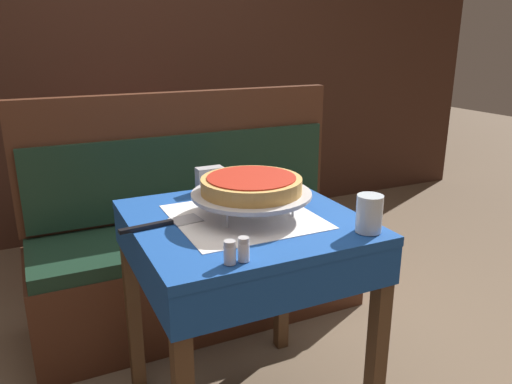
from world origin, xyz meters
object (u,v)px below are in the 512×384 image
at_px(booth_bench, 200,254).
at_px(pepper_shaker, 244,249).
at_px(dining_table_rear, 139,153).
at_px(pizza_server, 163,224).
at_px(condiment_caddy, 140,130).
at_px(water_glass_near, 369,213).
at_px(deep_dish_pizza, 252,185).
at_px(dining_table_front, 244,247).
at_px(napkin_holder, 211,179).
at_px(pizza_pan_stand, 252,195).
at_px(salt_shaker, 230,252).

distance_m(booth_bench, pepper_shaker, 1.17).
xyz_separation_m(dining_table_rear, pepper_shaker, (-0.14, -1.83, 0.15)).
distance_m(pizza_server, condiment_caddy, 1.46).
relative_size(dining_table_rear, water_glass_near, 6.84).
distance_m(dining_table_rear, water_glass_near, 1.83).
bearing_deg(pepper_shaker, deep_dish_pizza, 61.31).
relative_size(dining_table_front, water_glass_near, 6.90).
xyz_separation_m(booth_bench, napkin_holder, (-0.09, -0.43, 0.50)).
distance_m(booth_bench, water_glass_near, 1.15).
bearing_deg(pizza_pan_stand, dining_table_front, 171.51).
distance_m(salt_shaker, pepper_shaker, 0.04).
relative_size(dining_table_rear, deep_dish_pizza, 2.37).
height_order(water_glass_near, pepper_shaker, water_glass_near).
xyz_separation_m(deep_dish_pizza, pepper_shaker, (-0.16, -0.30, -0.07)).
xyz_separation_m(dining_table_front, pizza_pan_stand, (0.03, -0.00, 0.17)).
distance_m(pizza_pan_stand, salt_shaker, 0.36).
height_order(dining_table_rear, condiment_caddy, condiment_caddy).
bearing_deg(pepper_shaker, salt_shaker, 180.00).
bearing_deg(pizza_server, deep_dish_pizza, -8.02).
height_order(booth_bench, napkin_holder, booth_bench).
height_order(dining_table_front, pizza_server, pizza_server).
height_order(pizza_server, salt_shaker, salt_shaker).
relative_size(pizza_pan_stand, deep_dish_pizza, 1.20).
distance_m(dining_table_rear, deep_dish_pizza, 1.55).
bearing_deg(pizza_pan_stand, dining_table_rear, 91.01).
distance_m(deep_dish_pizza, pepper_shaker, 0.35).
bearing_deg(pepper_shaker, dining_table_rear, 85.74).
bearing_deg(water_glass_near, booth_bench, 100.63).
relative_size(pizza_pan_stand, water_glass_near, 3.45).
bearing_deg(water_glass_near, condiment_caddy, 99.09).
bearing_deg(dining_table_rear, dining_table_front, -90.02).
height_order(pizza_server, napkin_holder, napkin_holder).
relative_size(booth_bench, napkin_holder, 15.54).
xyz_separation_m(deep_dish_pizza, napkin_holder, (-0.02, 0.31, -0.06)).
relative_size(pizza_server, salt_shaker, 4.20).
relative_size(salt_shaker, condiment_caddy, 0.39).
height_order(pepper_shaker, condiment_caddy, condiment_caddy).
relative_size(dining_table_front, pepper_shaker, 11.95).
bearing_deg(dining_table_front, booth_bench, 82.87).
relative_size(pizza_pan_stand, condiment_caddy, 2.43).
distance_m(dining_table_front, pizza_pan_stand, 0.18).
xyz_separation_m(dining_table_rear, booth_bench, (0.09, -0.79, -0.34)).
height_order(pizza_pan_stand, napkin_holder, napkin_holder).
bearing_deg(pizza_server, pizza_pan_stand, -8.02).
xyz_separation_m(dining_table_front, napkin_holder, (0.00, 0.31, 0.15)).
bearing_deg(deep_dish_pizza, booth_bench, 85.03).
xyz_separation_m(dining_table_front, salt_shaker, (-0.17, -0.30, 0.14)).
xyz_separation_m(booth_bench, pepper_shaker, (-0.23, -1.04, 0.49)).
bearing_deg(booth_bench, pepper_shaker, -102.38).
xyz_separation_m(dining_table_rear, pizza_server, (-0.26, -1.49, 0.12)).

